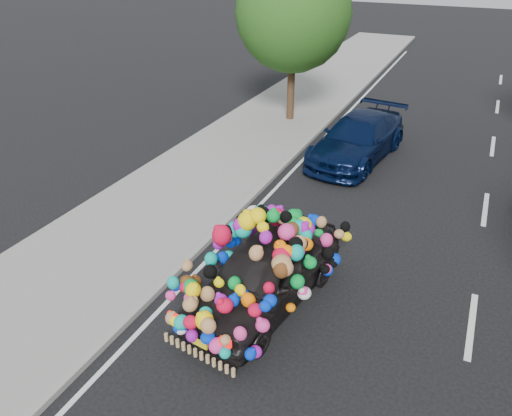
{
  "coord_description": "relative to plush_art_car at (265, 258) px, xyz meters",
  "views": [
    {
      "loc": [
        2.91,
        -8.23,
        6.48
      ],
      "look_at": [
        -1.17,
        0.62,
        1.12
      ],
      "focal_mm": 35.0,
      "sensor_mm": 36.0,
      "label": 1
    }
  ],
  "objects": [
    {
      "name": "sidewalk",
      "position": [
        -4.05,
        0.96,
        -0.97
      ],
      "size": [
        4.0,
        60.0,
        0.12
      ],
      "primitive_type": "cube",
      "color": "gray",
      "rests_on": "ground"
    },
    {
      "name": "ground",
      "position": [
        0.25,
        0.96,
        -1.03
      ],
      "size": [
        100.0,
        100.0,
        0.0
      ],
      "primitive_type": "plane",
      "color": "black",
      "rests_on": "ground"
    },
    {
      "name": "lane_markings",
      "position": [
        3.85,
        0.96,
        -1.02
      ],
      "size": [
        6.0,
        50.0,
        0.01
      ],
      "primitive_type": null,
      "color": "silver",
      "rests_on": "ground"
    },
    {
      "name": "navy_sedan",
      "position": [
        -0.22,
        7.9,
        -0.33
      ],
      "size": [
        2.58,
        5.02,
        1.39
      ],
      "primitive_type": "imported",
      "rotation": [
        0.0,
        0.0,
        -0.13
      ],
      "color": "black",
      "rests_on": "ground"
    },
    {
      "name": "kerb",
      "position": [
        -2.1,
        0.96,
        -0.96
      ],
      "size": [
        0.15,
        60.0,
        0.13
      ],
      "primitive_type": "cube",
      "color": "gray",
      "rests_on": "ground"
    },
    {
      "name": "tree_near_sidewalk",
      "position": [
        -3.55,
        10.46,
        2.99
      ],
      "size": [
        4.2,
        4.2,
        6.13
      ],
      "color": "#332114",
      "rests_on": "ground"
    },
    {
      "name": "plush_art_car",
      "position": [
        0.0,
        0.0,
        0.0
      ],
      "size": [
        2.61,
        4.48,
        2.02
      ],
      "rotation": [
        0.0,
        0.0,
        -0.15
      ],
      "color": "black",
      "rests_on": "ground"
    }
  ]
}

